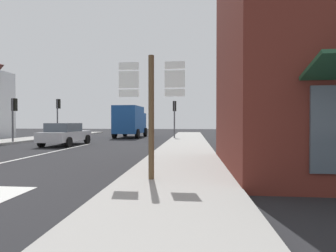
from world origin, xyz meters
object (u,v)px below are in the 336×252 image
(sedan_far, at_px, (65,134))
(traffic_light_far_right, at_px, (175,111))
(delivery_truck, at_px, (130,121))
(traffic_light_near_left, at_px, (14,110))
(route_sign_post, at_px, (151,108))
(traffic_light_far_left, at_px, (58,109))

(sedan_far, xyz_separation_m, traffic_light_far_right, (6.74, 6.72, 1.75))
(delivery_truck, relative_size, traffic_light_near_left, 1.57)
(sedan_far, distance_m, delivery_truck, 9.16)
(route_sign_post, xyz_separation_m, traffic_light_far_left, (-11.76, 17.54, 0.85))
(route_sign_post, distance_m, traffic_light_far_right, 16.80)
(traffic_light_far_right, relative_size, traffic_light_near_left, 1.05)
(sedan_far, xyz_separation_m, delivery_truck, (2.22, 8.84, 0.89))
(traffic_light_far_left, relative_size, traffic_light_near_left, 1.15)
(delivery_truck, bearing_deg, traffic_light_far_left, -168.43)
(traffic_light_near_left, bearing_deg, delivery_truck, 48.68)
(delivery_truck, bearing_deg, sedan_far, -104.08)
(sedan_far, relative_size, delivery_truck, 0.83)
(traffic_light_far_left, xyz_separation_m, traffic_light_near_left, (0.00, -6.24, -0.36))
(traffic_light_far_left, bearing_deg, traffic_light_far_right, -3.86)
(route_sign_post, distance_m, traffic_light_far_left, 21.13)
(traffic_light_near_left, bearing_deg, traffic_light_far_right, 26.07)
(sedan_far, xyz_separation_m, traffic_light_near_left, (-4.47, 1.24, 1.64))
(delivery_truck, xyz_separation_m, traffic_light_far_right, (4.52, -2.12, 0.86))
(route_sign_post, xyz_separation_m, traffic_light_near_left, (-11.76, 11.30, 0.49))
(traffic_light_far_left, bearing_deg, route_sign_post, -56.16)
(sedan_far, height_order, delivery_truck, delivery_truck)
(sedan_far, distance_m, route_sign_post, 12.48)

